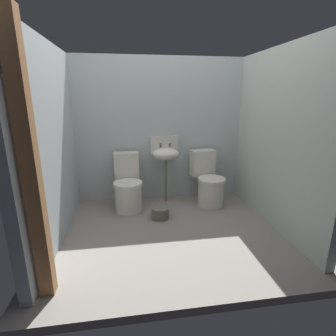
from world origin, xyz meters
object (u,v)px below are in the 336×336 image
toilet_left (128,187)px  bucket (160,212)px  wooden_door_post (31,169)px  sink (165,153)px  toilet_right (208,183)px

toilet_left → bucket: bearing=134.6°
wooden_door_post → sink: (1.24, 1.77, -0.31)m
toilet_right → bucket: 0.90m
toilet_left → sink: size_ratio=0.79×
bucket → sink: bearing=74.9°
sink → bucket: sink is taller
toilet_left → sink: 0.74m
sink → bucket: 0.90m
sink → bucket: (-0.16, -0.58, -0.67)m
toilet_left → sink: bearing=-164.1°
toilet_right → sink: sink is taller
toilet_left → toilet_right: bearing=177.7°
toilet_right → wooden_door_post: bearing=29.4°
wooden_door_post → toilet_left: bearing=67.2°
toilet_left → wooden_door_post: bearing=64.9°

